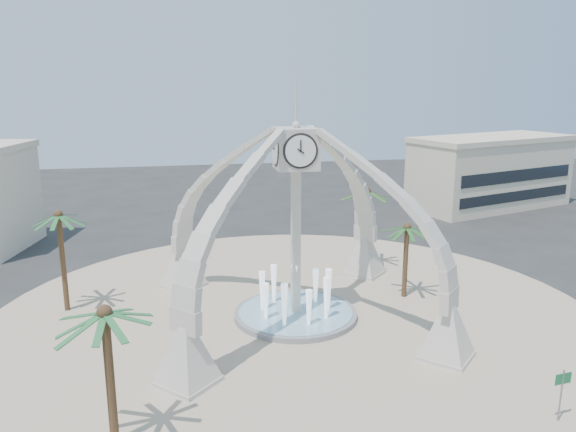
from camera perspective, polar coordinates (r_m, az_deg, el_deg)
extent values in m
plane|color=#282828|center=(37.26, 0.76, -10.26)|extent=(140.00, 140.00, 0.00)
cylinder|color=tan|center=(37.25, 0.76, -10.21)|extent=(40.00, 40.00, 0.06)
cube|color=beige|center=(35.56, 0.79, -3.02)|extent=(0.55, 0.55, 9.80)
cube|color=beige|center=(34.31, 0.82, 6.87)|extent=(2.50, 2.50, 2.50)
cone|color=beige|center=(34.08, 0.84, 12.31)|extent=(0.20, 0.20, 4.00)
cylinder|color=white|center=(33.06, 1.29, 6.61)|extent=(1.84, 0.04, 1.84)
pyramid|color=beige|center=(44.87, 7.79, -3.99)|extent=(3.80, 3.80, 3.20)
pyramid|color=beige|center=(42.60, -10.60, -5.07)|extent=(3.80, 3.80, 3.20)
pyramid|color=beige|center=(29.52, -10.23, -13.78)|extent=(3.80, 3.80, 3.20)
pyramid|color=beige|center=(32.72, 15.89, -11.27)|extent=(3.80, 3.80, 3.20)
cylinder|color=gray|center=(37.18, 0.76, -9.97)|extent=(8.00, 8.00, 0.40)
cylinder|color=#86B5C8|center=(37.09, 0.77, -9.66)|extent=(7.40, 7.40, 0.04)
cone|color=white|center=(36.49, 0.77, -7.35)|extent=(0.60, 0.60, 3.20)
cube|color=beige|center=(72.50, 19.84, 4.01)|extent=(21.49, 13.79, 8.00)
cube|color=beige|center=(71.97, 20.12, 7.39)|extent=(21.87, 14.17, 0.60)
cylinder|color=brown|center=(40.49, 11.85, -4.57)|extent=(0.35, 0.35, 5.29)
cylinder|color=brown|center=(39.93, -21.89, -4.43)|extent=(0.36, 0.36, 6.76)
cylinder|color=brown|center=(46.01, 7.91, -1.37)|extent=(0.38, 0.38, 6.57)
cylinder|color=brown|center=(25.16, -17.62, -15.56)|extent=(0.38, 0.38, 6.16)
cylinder|color=slate|center=(29.13, 25.97, -16.13)|extent=(0.08, 0.08, 2.58)
cube|color=#1A6A39|center=(28.72, 26.15, -14.60)|extent=(0.87, 0.16, 0.52)
cube|color=white|center=(28.72, 26.15, -14.60)|extent=(0.94, 0.14, 0.59)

